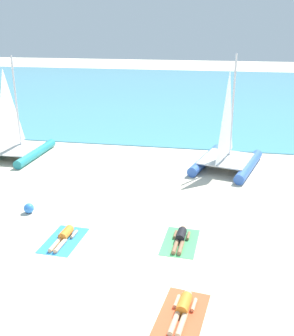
{
  "coord_description": "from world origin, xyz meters",
  "views": [
    {
      "loc": [
        2.92,
        -9.71,
        6.8
      ],
      "look_at": [
        0.0,
        5.59,
        1.2
      ],
      "focal_mm": 43.31,
      "sensor_mm": 36.0,
      "label": 1
    }
  ],
  "objects_px": {
    "sailboat_blue": "(227,152)",
    "beach_ball": "(29,208)",
    "towel_center_left": "(64,240)",
    "towel_rightmost": "(182,314)",
    "sunbather_center_left": "(64,236)",
    "sailboat_teal": "(16,143)",
    "sunbather_center_right": "(181,238)",
    "sunbather_rightmost": "(183,308)",
    "towel_center_right": "(180,242)"
  },
  "relations": [
    {
      "from": "sunbather_center_left",
      "to": "towel_rightmost",
      "type": "relative_size",
      "value": 0.82
    },
    {
      "from": "sailboat_teal",
      "to": "sunbather_rightmost",
      "type": "distance_m",
      "value": 14.75
    },
    {
      "from": "towel_center_right",
      "to": "sunbather_rightmost",
      "type": "bearing_deg",
      "value": -82.55
    },
    {
      "from": "sailboat_blue",
      "to": "towel_center_right",
      "type": "distance_m",
      "value": 7.78
    },
    {
      "from": "sunbather_center_right",
      "to": "sunbather_rightmost",
      "type": "relative_size",
      "value": 1.0
    },
    {
      "from": "beach_ball",
      "to": "sailboat_blue",
      "type": "bearing_deg",
      "value": 41.7
    },
    {
      "from": "towel_center_left",
      "to": "sunbather_center_left",
      "type": "bearing_deg",
      "value": 87.4
    },
    {
      "from": "sailboat_teal",
      "to": "sunbather_center_right",
      "type": "xyz_separation_m",
      "value": [
        9.64,
        -7.28,
        -0.65
      ]
    },
    {
      "from": "sailboat_blue",
      "to": "sunbather_center_left",
      "type": "bearing_deg",
      "value": -107.96
    },
    {
      "from": "sunbather_center_right",
      "to": "sailboat_teal",
      "type": "bearing_deg",
      "value": 145.11
    },
    {
      "from": "towel_center_left",
      "to": "towel_rightmost",
      "type": "bearing_deg",
      "value": -34.05
    },
    {
      "from": "sailboat_blue",
      "to": "towel_center_left",
      "type": "height_order",
      "value": "sailboat_blue"
    },
    {
      "from": "sailboat_blue",
      "to": "sunbather_center_left",
      "type": "height_order",
      "value": "sailboat_blue"
    },
    {
      "from": "sunbather_center_right",
      "to": "towel_center_right",
      "type": "bearing_deg",
      "value": -90.0
    },
    {
      "from": "sunbather_center_left",
      "to": "sunbather_center_right",
      "type": "xyz_separation_m",
      "value": [
        3.8,
        0.61,
        0.0
      ]
    },
    {
      "from": "towel_center_right",
      "to": "beach_ball",
      "type": "relative_size",
      "value": 4.95
    },
    {
      "from": "sunbather_rightmost",
      "to": "sailboat_teal",
      "type": "bearing_deg",
      "value": 140.34
    },
    {
      "from": "sailboat_blue",
      "to": "towel_center_right",
      "type": "relative_size",
      "value": 2.88
    },
    {
      "from": "towel_center_right",
      "to": "sunbather_center_right",
      "type": "xyz_separation_m",
      "value": [
        0.0,
        0.07,
        0.13
      ]
    },
    {
      "from": "sailboat_blue",
      "to": "beach_ball",
      "type": "height_order",
      "value": "sailboat_blue"
    },
    {
      "from": "sunbather_center_left",
      "to": "towel_rightmost",
      "type": "height_order",
      "value": "sunbather_center_left"
    },
    {
      "from": "sailboat_teal",
      "to": "sunbather_center_right",
      "type": "distance_m",
      "value": 12.1
    },
    {
      "from": "beach_ball",
      "to": "sunbather_rightmost",
      "type": "bearing_deg",
      "value": -35.53
    },
    {
      "from": "sailboat_teal",
      "to": "sunbather_center_left",
      "type": "xyz_separation_m",
      "value": [
        5.83,
        -7.89,
        -0.65
      ]
    },
    {
      "from": "sailboat_blue",
      "to": "towel_rightmost",
      "type": "distance_m",
      "value": 11.15
    },
    {
      "from": "sunbather_rightmost",
      "to": "sunbather_center_left",
      "type": "bearing_deg",
      "value": 153.18
    },
    {
      "from": "sailboat_teal",
      "to": "towel_center_right",
      "type": "height_order",
      "value": "sailboat_teal"
    },
    {
      "from": "sailboat_teal",
      "to": "sunbather_center_left",
      "type": "bearing_deg",
      "value": -52.3
    },
    {
      "from": "sailboat_teal",
      "to": "sunbather_rightmost",
      "type": "relative_size",
      "value": 3.34
    },
    {
      "from": "sunbather_center_left",
      "to": "towel_center_right",
      "type": "bearing_deg",
      "value": 10.67
    },
    {
      "from": "sunbather_center_left",
      "to": "towel_center_right",
      "type": "height_order",
      "value": "sunbather_center_left"
    },
    {
      "from": "towel_center_left",
      "to": "towel_rightmost",
      "type": "relative_size",
      "value": 1.0
    },
    {
      "from": "sailboat_teal",
      "to": "beach_ball",
      "type": "height_order",
      "value": "sailboat_teal"
    },
    {
      "from": "sunbather_center_right",
      "to": "beach_ball",
      "type": "distance_m",
      "value": 5.97
    },
    {
      "from": "towel_center_right",
      "to": "sunbather_rightmost",
      "type": "distance_m",
      "value": 3.44
    },
    {
      "from": "sunbather_center_right",
      "to": "towel_rightmost",
      "type": "distance_m",
      "value": 3.57
    },
    {
      "from": "sailboat_blue",
      "to": "beach_ball",
      "type": "xyz_separation_m",
      "value": [
        -7.3,
        -6.5,
        -0.62
      ]
    },
    {
      "from": "sunbather_center_left",
      "to": "sailboat_teal",
      "type": "bearing_deg",
      "value": 129.07
    },
    {
      "from": "sailboat_teal",
      "to": "sunbather_center_left",
      "type": "height_order",
      "value": "sailboat_teal"
    },
    {
      "from": "sunbather_center_right",
      "to": "beach_ball",
      "type": "bearing_deg",
      "value": 172.16
    },
    {
      "from": "towel_center_right",
      "to": "sunbather_center_right",
      "type": "height_order",
      "value": "sunbather_center_right"
    },
    {
      "from": "towel_center_left",
      "to": "towel_center_right",
      "type": "relative_size",
      "value": 1.0
    },
    {
      "from": "sailboat_blue",
      "to": "beach_ball",
      "type": "relative_size",
      "value": 14.26
    },
    {
      "from": "sailboat_blue",
      "to": "beach_ball",
      "type": "bearing_deg",
      "value": -123.58
    },
    {
      "from": "sailboat_teal",
      "to": "sailboat_blue",
      "type": "bearing_deg",
      "value": 2.57
    },
    {
      "from": "towel_center_right",
      "to": "sunbather_center_right",
      "type": "distance_m",
      "value": 0.14
    },
    {
      "from": "sunbather_center_left",
      "to": "sunbather_center_right",
      "type": "distance_m",
      "value": 3.85
    },
    {
      "from": "sailboat_blue",
      "to": "towel_center_left",
      "type": "bearing_deg",
      "value": -107.76
    },
    {
      "from": "sailboat_teal",
      "to": "towel_center_left",
      "type": "distance_m",
      "value": 9.89
    },
    {
      "from": "towel_center_right",
      "to": "towel_rightmost",
      "type": "height_order",
      "value": "same"
    }
  ]
}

